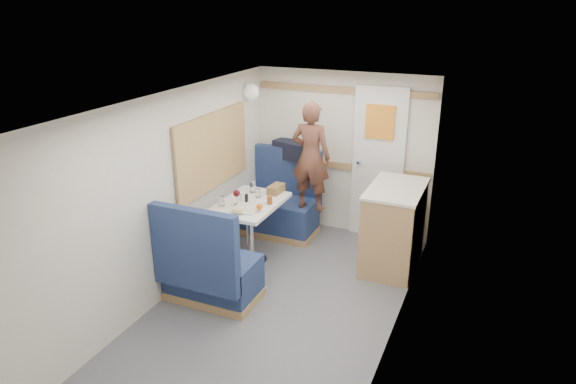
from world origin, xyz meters
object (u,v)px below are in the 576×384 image
at_px(bench_near, 209,273).
at_px(person, 311,157).
at_px(tumbler_right, 258,193).
at_px(dinette_table, 250,215).
at_px(orange_fruit, 260,207).
at_px(tumbler_left, 221,201).
at_px(duffel_bag, 292,150).
at_px(salt_grinder, 241,196).
at_px(beer_glass, 270,200).
at_px(tray, 248,207).
at_px(bench_far, 282,210).
at_px(wine_glass, 237,194).
at_px(pepper_grinder, 246,199).
at_px(tumbler_mid, 253,187).
at_px(bread_loaf, 276,189).
at_px(dome_light, 251,92).
at_px(cheese_block, 238,211).
at_px(galley_counter, 393,226).

height_order(bench_near, person, person).
distance_m(bench_near, tumbler_right, 1.14).
bearing_deg(dinette_table, orange_fruit, -40.57).
bearing_deg(person, tumbler_left, 55.92).
height_order(duffel_bag, salt_grinder, duffel_bag).
bearing_deg(bench_near, duffel_bag, 89.18).
bearing_deg(beer_glass, tray, -130.76).
bearing_deg(beer_glass, tumbler_right, 146.11).
bearing_deg(salt_grinder, bench_far, 82.73).
height_order(bench_near, tumbler_right, bench_near).
relative_size(wine_glass, pepper_grinder, 1.65).
bearing_deg(dinette_table, tumbler_mid, 109.77).
bearing_deg(bench_far, duffel_bag, 83.68).
relative_size(tumbler_mid, tumbler_right, 1.22).
distance_m(wine_glass, bread_loaf, 0.55).
relative_size(dome_light, person, 0.16).
xyz_separation_m(orange_fruit, tumbler_left, (-0.44, -0.02, 0.00)).
height_order(tumbler_mid, bread_loaf, tumbler_mid).
bearing_deg(bench_far, salt_grinder, -97.27).
bearing_deg(cheese_block, tumbler_right, 92.52).
bearing_deg(galley_counter, beer_glass, -157.62).
xyz_separation_m(bench_far, dome_light, (-0.39, -0.01, 1.45)).
distance_m(dinette_table, wine_glass, 0.31).
bearing_deg(tumbler_mid, wine_glass, -87.45).
height_order(bench_near, duffel_bag, duffel_bag).
bearing_deg(tumbler_left, tray, 10.17).
relative_size(tumbler_left, beer_glass, 1.19).
relative_size(duffel_bag, bread_loaf, 2.08).
bearing_deg(salt_grinder, cheese_block, -66.61).
bearing_deg(bench_far, bench_near, -90.00).
bearing_deg(bench_far, bread_loaf, -73.17).
height_order(duffel_bag, pepper_grinder, duffel_bag).
height_order(tumbler_left, pepper_grinder, tumbler_left).
relative_size(bench_near, tumbler_mid, 8.69).
height_order(dome_light, wine_glass, dome_light).
height_order(dinette_table, orange_fruit, orange_fruit).
height_order(tray, salt_grinder, salt_grinder).
xyz_separation_m(bench_near, tumbler_right, (0.02, 1.04, 0.47)).
xyz_separation_m(beer_glass, salt_grinder, (-0.33, -0.02, -0.00)).
distance_m(bench_near, dome_light, 2.28).
height_order(bench_far, tray, bench_far).
bearing_deg(beer_glass, cheese_block, -116.16).
xyz_separation_m(person, tumbler_right, (-0.41, -0.54, -0.32)).
bearing_deg(wine_glass, person, 57.96).
bearing_deg(tray, pepper_grinder, 122.06).
bearing_deg(person, tumbler_right, 54.21).
distance_m(bench_far, person, 0.91).
distance_m(person, tumbler_right, 0.75).
bearing_deg(cheese_block, dome_light, 110.17).
bearing_deg(tray, cheese_block, -95.04).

